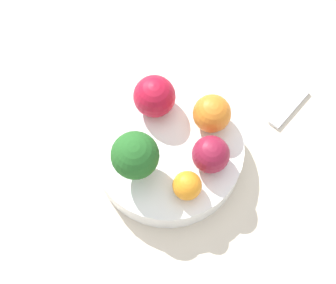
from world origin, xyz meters
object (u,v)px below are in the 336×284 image
(apple_green, at_px, (211,154))
(spoon, at_px, (289,107))
(orange_back, at_px, (212,114))
(bowl, at_px, (168,151))
(orange_front, at_px, (187,186))
(broccoli, at_px, (135,156))
(apple_red, at_px, (154,96))

(apple_green, xyz_separation_m, spoon, (-0.15, -0.03, -0.06))
(orange_back, bearing_deg, spoon, 173.68)
(bowl, height_order, orange_front, orange_front)
(orange_back, bearing_deg, bowl, 4.58)
(broccoli, height_order, orange_front, broccoli)
(apple_red, relative_size, orange_back, 1.12)
(orange_front, bearing_deg, broccoli, -51.03)
(apple_red, distance_m, spoon, 0.20)
(apple_red, relative_size, apple_green, 1.17)
(orange_front, bearing_deg, apple_red, -97.06)
(broccoli, xyz_separation_m, spoon, (-0.23, -0.00, -0.08))
(bowl, xyz_separation_m, orange_back, (-0.06, -0.01, 0.04))
(apple_green, xyz_separation_m, orange_front, (0.04, 0.02, -0.01))
(orange_front, xyz_separation_m, orange_back, (-0.07, -0.07, 0.01))
(apple_red, distance_m, orange_front, 0.12)
(apple_green, bearing_deg, bowl, -49.21)
(spoon, bearing_deg, bowl, -2.61)
(apple_red, height_order, orange_back, apple_red)
(orange_front, bearing_deg, bowl, -95.33)
(broccoli, distance_m, apple_red, 0.09)
(apple_red, bearing_deg, spoon, 159.62)
(apple_red, distance_m, orange_back, 0.08)
(apple_green, height_order, orange_back, orange_back)
(spoon, bearing_deg, orange_back, -6.32)
(bowl, xyz_separation_m, apple_red, (-0.01, -0.06, 0.05))
(broccoli, distance_m, orange_back, 0.11)
(broccoli, xyz_separation_m, orange_back, (-0.11, -0.02, -0.02))
(bowl, relative_size, apple_green, 4.20)
(broccoli, height_order, apple_red, broccoli)
(broccoli, bearing_deg, orange_front, 128.97)
(apple_green, relative_size, orange_front, 1.31)
(bowl, distance_m, apple_green, 0.07)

